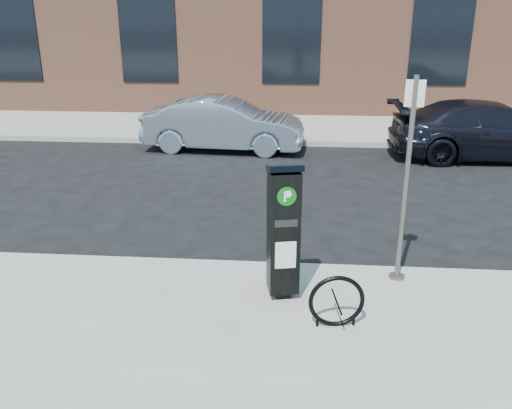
# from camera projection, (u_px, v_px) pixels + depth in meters

# --- Properties ---
(ground) EXTENTS (120.00, 120.00, 0.00)m
(ground) POSITION_uv_depth(u_px,v_px,m) (272.00, 272.00, 8.24)
(ground) COLOR black
(ground) RESTS_ON ground
(sidewalk_far) EXTENTS (60.00, 12.00, 0.15)m
(sidewalk_far) POSITION_uv_depth(u_px,v_px,m) (291.00, 107.00, 21.32)
(sidewalk_far) COLOR gray
(sidewalk_far) RESTS_ON ground
(curb_near) EXTENTS (60.00, 0.12, 0.16)m
(curb_near) POSITION_uv_depth(u_px,v_px,m) (272.00, 268.00, 8.20)
(curb_near) COLOR #9E9B93
(curb_near) RESTS_ON ground
(curb_far) EXTENTS (60.00, 0.12, 0.16)m
(curb_far) POSITION_uv_depth(u_px,v_px,m) (287.00, 143.00, 15.72)
(curb_far) COLOR #9E9B93
(curb_far) RESTS_ON ground
(parking_kiosk) EXTENTS (0.50, 0.46, 1.86)m
(parking_kiosk) POSITION_uv_depth(u_px,v_px,m) (283.00, 230.00, 6.96)
(parking_kiosk) COLOR black
(parking_kiosk) RESTS_ON sidewalk_near
(sign_pole) EXTENTS (0.25, 0.23, 2.85)m
(sign_pole) POSITION_uv_depth(u_px,v_px,m) (406.00, 184.00, 7.29)
(sign_pole) COLOR #57534D
(sign_pole) RESTS_ON sidewalk_near
(bike_rack) EXTENTS (0.68, 0.15, 0.68)m
(bike_rack) POSITION_uv_depth(u_px,v_px,m) (337.00, 302.00, 6.48)
(bike_rack) COLOR black
(bike_rack) RESTS_ON sidewalk_near
(car_silver) EXTENTS (4.52, 1.83, 1.46)m
(car_silver) POSITION_uv_depth(u_px,v_px,m) (224.00, 124.00, 15.05)
(car_silver) COLOR #8E9DB5
(car_silver) RESTS_ON ground
(car_dark) EXTENTS (5.24, 2.31, 1.50)m
(car_dark) POSITION_uv_depth(u_px,v_px,m) (490.00, 130.00, 14.21)
(car_dark) COLOR black
(car_dark) RESTS_ON ground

